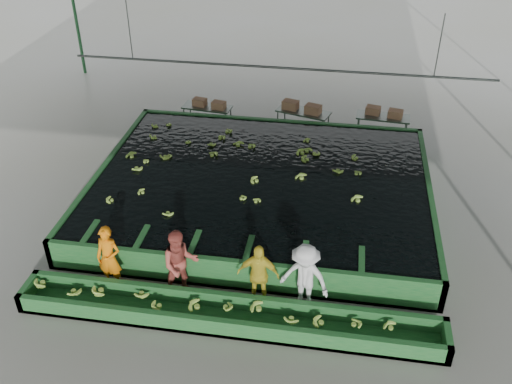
% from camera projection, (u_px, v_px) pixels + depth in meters
% --- Properties ---
extents(ground, '(80.00, 80.00, 0.00)m').
position_uv_depth(ground, '(253.00, 231.00, 16.30)').
color(ground, gray).
rests_on(ground, ground).
extents(shed_roof, '(20.00, 22.00, 0.04)m').
position_uv_depth(shed_roof, '(253.00, 63.00, 13.56)').
color(shed_roof, gray).
rests_on(shed_roof, shed_posts).
extents(shed_posts, '(20.00, 22.00, 5.00)m').
position_uv_depth(shed_posts, '(253.00, 155.00, 14.93)').
color(shed_posts, '#21562D').
rests_on(shed_posts, ground).
extents(flotation_tank, '(10.00, 8.00, 0.90)m').
position_uv_depth(flotation_tank, '(261.00, 189.00, 17.29)').
color(flotation_tank, '#225B27').
rests_on(flotation_tank, ground).
extents(tank_water, '(9.70, 7.70, 0.00)m').
position_uv_depth(tank_water, '(261.00, 178.00, 17.07)').
color(tank_water, black).
rests_on(tank_water, flotation_tank).
extents(sorting_trough, '(10.00, 1.00, 0.50)m').
position_uv_depth(sorting_trough, '(228.00, 315.00, 13.19)').
color(sorting_trough, '#225B27').
rests_on(sorting_trough, ground).
extents(cableway_rail, '(0.08, 0.08, 14.00)m').
position_uv_depth(cableway_rail, '(278.00, 68.00, 18.78)').
color(cableway_rail, '#59605B').
rests_on(cableway_rail, shed_roof).
extents(rail_hanger_left, '(0.04, 0.04, 2.00)m').
position_uv_depth(rail_hanger_left, '(129.00, 30.00, 18.91)').
color(rail_hanger_left, '#59605B').
rests_on(rail_hanger_left, shed_roof).
extents(rail_hanger_right, '(0.04, 0.04, 2.00)m').
position_uv_depth(rail_hanger_right, '(439.00, 46.00, 17.56)').
color(rail_hanger_right, '#59605B').
rests_on(rail_hanger_right, shed_roof).
extents(worker_a, '(0.69, 0.50, 1.77)m').
position_uv_depth(worker_a, '(109.00, 258.00, 13.92)').
color(worker_a, orange).
rests_on(worker_a, ground).
extents(worker_b, '(1.12, 1.02, 1.86)m').
position_uv_depth(worker_b, '(180.00, 264.00, 13.65)').
color(worker_b, '#A7453A').
rests_on(worker_b, ground).
extents(worker_c, '(1.01, 0.43, 1.71)m').
position_uv_depth(worker_c, '(258.00, 275.00, 13.44)').
color(worker_c, gold).
rests_on(worker_c, ground).
extents(worker_d, '(1.33, 0.98, 1.84)m').
position_uv_depth(worker_d, '(305.00, 278.00, 13.26)').
color(worker_d, silver).
rests_on(worker_d, ground).
extents(packing_table_left, '(1.89, 0.92, 0.83)m').
position_uv_depth(packing_table_left, '(208.00, 116.00, 21.61)').
color(packing_table_left, '#59605B').
rests_on(packing_table_left, ground).
extents(packing_table_mid, '(2.08, 1.29, 0.88)m').
position_uv_depth(packing_table_mid, '(303.00, 122.00, 21.16)').
color(packing_table_mid, '#59605B').
rests_on(packing_table_mid, ground).
extents(packing_table_right, '(1.95, 0.90, 0.86)m').
position_uv_depth(packing_table_right, '(382.00, 127.00, 20.84)').
color(packing_table_right, '#59605B').
rests_on(packing_table_right, ground).
extents(box_stack_left, '(1.32, 0.60, 0.27)m').
position_uv_depth(box_stack_left, '(209.00, 107.00, 21.33)').
color(box_stack_left, '#8B5F42').
rests_on(box_stack_left, packing_table_left).
extents(box_stack_mid, '(1.51, 0.80, 0.31)m').
position_uv_depth(box_stack_mid, '(302.00, 111.00, 20.92)').
color(box_stack_mid, '#8B5F42').
rests_on(box_stack_mid, packing_table_mid).
extents(box_stack_right, '(1.36, 0.65, 0.28)m').
position_uv_depth(box_stack_right, '(384.00, 116.00, 20.64)').
color(box_stack_right, '#8B5F42').
rests_on(box_stack_right, packing_table_right).
extents(floating_bananas, '(8.22, 5.60, 0.11)m').
position_uv_depth(floating_bananas, '(265.00, 165.00, 17.73)').
color(floating_bananas, '#8CB740').
rests_on(floating_bananas, tank_water).
extents(trough_bananas, '(8.73, 0.58, 0.12)m').
position_uv_depth(trough_bananas, '(227.00, 310.00, 13.11)').
color(trough_bananas, '#8CB740').
rests_on(trough_bananas, sorting_trough).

